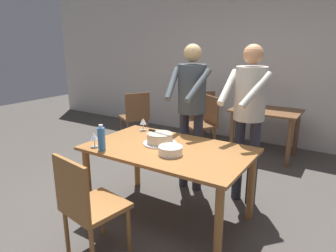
# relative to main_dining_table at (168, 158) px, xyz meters

# --- Properties ---
(ground_plane) EXTENTS (14.00, 14.00, 0.00)m
(ground_plane) POSITION_rel_main_dining_table_xyz_m (0.00, 0.00, -0.65)
(ground_plane) COLOR #4C4742
(back_wall) EXTENTS (10.00, 0.12, 2.70)m
(back_wall) POSITION_rel_main_dining_table_xyz_m (0.00, 2.99, 0.70)
(back_wall) COLOR silver
(back_wall) RESTS_ON ground_plane
(main_dining_table) EXTENTS (1.58, 0.95, 0.75)m
(main_dining_table) POSITION_rel_main_dining_table_xyz_m (0.00, 0.00, 0.00)
(main_dining_table) COLOR #9E6633
(main_dining_table) RESTS_ON ground_plane
(cake_on_platter) EXTENTS (0.34, 0.34, 0.11)m
(cake_on_platter) POSITION_rel_main_dining_table_xyz_m (-0.13, 0.06, 0.16)
(cake_on_platter) COLOR silver
(cake_on_platter) RESTS_ON main_dining_table
(cake_knife) EXTENTS (0.27, 0.07, 0.02)m
(cake_knife) POSITION_rel_main_dining_table_xyz_m (-0.20, 0.07, 0.22)
(cake_knife) COLOR silver
(cake_knife) RESTS_ON cake_on_platter
(plate_stack) EXTENTS (0.22, 0.22, 0.08)m
(plate_stack) POSITION_rel_main_dining_table_xyz_m (0.12, -0.15, 0.14)
(plate_stack) COLOR white
(plate_stack) RESTS_ON main_dining_table
(wine_glass_near) EXTENTS (0.08, 0.08, 0.14)m
(wine_glass_near) POSITION_rel_main_dining_table_xyz_m (-0.62, -0.36, 0.21)
(wine_glass_near) COLOR silver
(wine_glass_near) RESTS_ON main_dining_table
(wine_glass_far) EXTENTS (0.08, 0.08, 0.14)m
(wine_glass_far) POSITION_rel_main_dining_table_xyz_m (-0.57, 0.35, 0.21)
(wine_glass_far) COLOR silver
(wine_glass_far) RESTS_ON main_dining_table
(water_bottle) EXTENTS (0.07, 0.07, 0.25)m
(water_bottle) POSITION_rel_main_dining_table_xyz_m (-0.49, -0.39, 0.22)
(water_bottle) COLOR #387AC6
(water_bottle) RESTS_ON main_dining_table
(person_cutting_cake) EXTENTS (0.47, 0.56, 1.72)m
(person_cutting_cake) POSITION_rel_main_dining_table_xyz_m (-0.12, 0.69, 0.43)
(person_cutting_cake) COLOR #2D2D38
(person_cutting_cake) RESTS_ON ground_plane
(person_standing_beside) EXTENTS (0.46, 0.57, 1.72)m
(person_standing_beside) POSITION_rel_main_dining_table_xyz_m (0.54, 0.72, 0.43)
(person_standing_beside) COLOR #2D2D38
(person_standing_beside) RESTS_ON ground_plane
(chair_near_side) EXTENTS (0.50, 0.50, 0.90)m
(chair_near_side) POSITION_rel_main_dining_table_xyz_m (-0.22, -0.85, -0.15)
(chair_near_side) COLOR #9E6633
(chair_near_side) RESTS_ON ground_plane
(background_table) EXTENTS (1.00, 0.70, 0.74)m
(background_table) POSITION_rel_main_dining_table_xyz_m (0.32, 2.29, -0.07)
(background_table) COLOR brown
(background_table) RESTS_ON ground_plane
(background_chair_0) EXTENTS (0.61, 0.61, 0.90)m
(background_chair_0) POSITION_rel_main_dining_table_xyz_m (-0.59, 2.00, -0.15)
(background_chair_0) COLOR brown
(background_chair_0) RESTS_ON ground_plane
(background_chair_1) EXTENTS (0.60, 0.60, 0.90)m
(background_chair_1) POSITION_rel_main_dining_table_xyz_m (-1.81, 1.75, -0.15)
(background_chair_1) COLOR brown
(background_chair_1) RESTS_ON ground_plane
(background_chair_3) EXTENTS (0.62, 0.62, 0.90)m
(background_chair_3) POSITION_rel_main_dining_table_xyz_m (-0.91, 2.52, -0.15)
(background_chair_3) COLOR brown
(background_chair_3) RESTS_ON ground_plane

